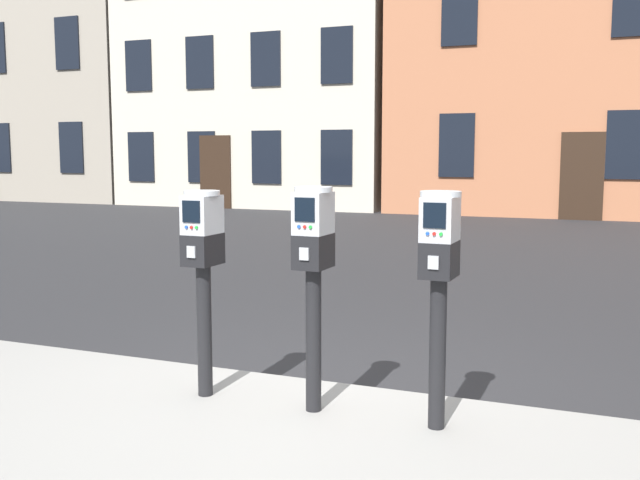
{
  "coord_description": "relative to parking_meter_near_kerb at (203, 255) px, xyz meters",
  "views": [
    {
      "loc": [
        1.72,
        -4.12,
        1.63
      ],
      "look_at": [
        0.16,
        -0.23,
        1.13
      ],
      "focal_mm": 41.06,
      "sensor_mm": 36.0,
      "label": 1
    }
  ],
  "objects": [
    {
      "name": "parking_meter_end_of_row",
      "position": [
        1.44,
        0.0,
        0.02
      ],
      "size": [
        0.22,
        0.25,
        1.29
      ],
      "rotation": [
        0.0,
        0.0,
        -1.59
      ],
      "color": "black",
      "rests_on": "sidewalk_slab"
    },
    {
      "name": "townhouse_cream_stone",
      "position": [
        0.52,
        18.02,
        3.88
      ],
      "size": [
        7.94,
        6.57,
        9.78
      ],
      "color": "#B7704C",
      "rests_on": "ground_plane"
    },
    {
      "name": "townhouse_brick_corner",
      "position": [
        -16.59,
        17.6,
        3.8
      ],
      "size": [
        8.86,
        5.74,
        9.62
      ],
      "color": "#9E9384",
      "rests_on": "ground_plane"
    },
    {
      "name": "townhouse_orange_brick",
      "position": [
        -7.86,
        17.52,
        4.38
      ],
      "size": [
        8.4,
        5.58,
        10.77
      ],
      "color": "beige",
      "rests_on": "ground_plane"
    },
    {
      "name": "ground_plane",
      "position": [
        0.56,
        0.33,
        -1.01
      ],
      "size": [
        160.0,
        160.0,
        0.0
      ],
      "primitive_type": "plane",
      "color": "#28282B"
    },
    {
      "name": "parking_meter_near_kerb",
      "position": [
        0.0,
        0.0,
        0.0
      ],
      "size": [
        0.22,
        0.25,
        1.26
      ],
      "rotation": [
        0.0,
        0.0,
        -1.59
      ],
      "color": "black",
      "rests_on": "sidewalk_slab"
    },
    {
      "name": "parking_meter_twin_adjacent",
      "position": [
        0.72,
        0.0,
        0.02
      ],
      "size": [
        0.22,
        0.25,
        1.3
      ],
      "rotation": [
        0.0,
        0.0,
        -1.59
      ],
      "color": "black",
      "rests_on": "sidewalk_slab"
    }
  ]
}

